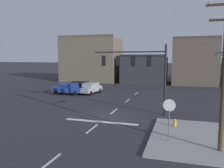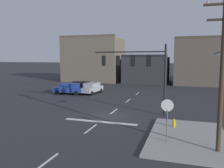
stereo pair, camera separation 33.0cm
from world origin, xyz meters
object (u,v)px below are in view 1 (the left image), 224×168
at_px(car_lot_middle, 68,88).
at_px(utility_pole, 224,68).
at_px(car_lot_nearside, 81,86).
at_px(fire_hydrant, 175,124).
at_px(signal_mast_near_side, 139,66).
at_px(stop_sign, 169,110).
at_px(car_lot_farside, 90,88).

xyz_separation_m(car_lot_middle, utility_pole, (18.07, -16.35, 3.93)).
distance_m(car_lot_nearside, fire_hydrant, 21.54).
xyz_separation_m(signal_mast_near_side, fire_hydrant, (3.57, -4.17, -4.25)).
relative_size(stop_sign, car_lot_farside, 0.61).
height_order(car_lot_farside, utility_pole, utility_pole).
height_order(car_lot_nearside, utility_pole, utility_pole).
bearing_deg(car_lot_nearside, utility_pole, -47.99).
height_order(car_lot_nearside, fire_hydrant, car_lot_nearside).
height_order(signal_mast_near_side, utility_pole, utility_pole).
distance_m(car_lot_middle, fire_hydrant, 19.91).
bearing_deg(car_lot_middle, utility_pole, -42.14).
bearing_deg(utility_pole, car_lot_farside, 130.33).
distance_m(car_lot_nearside, car_lot_middle, 3.11).
bearing_deg(stop_sign, fire_hydrant, 84.85).
height_order(stop_sign, fire_hydrant, stop_sign).
xyz_separation_m(car_lot_farside, fire_hydrant, (12.60, -14.06, -0.53)).
relative_size(stop_sign, car_lot_nearside, 0.62).
relative_size(car_lot_middle, car_lot_farside, 0.99).
relative_size(car_lot_middle, fire_hydrant, 6.09).
height_order(signal_mast_near_side, car_lot_nearside, signal_mast_near_side).
bearing_deg(utility_pole, signal_mast_near_side, 127.58).
bearing_deg(car_lot_nearside, car_lot_middle, -101.12).
height_order(signal_mast_near_side, stop_sign, signal_mast_near_side).
relative_size(signal_mast_near_side, car_lot_middle, 1.59).
xyz_separation_m(signal_mast_near_side, car_lot_nearside, (-11.31, 11.39, -3.72)).
xyz_separation_m(signal_mast_near_side, stop_sign, (3.27, -7.50, -2.43)).
xyz_separation_m(car_lot_nearside, car_lot_middle, (-0.60, -3.05, 0.00)).
relative_size(stop_sign, fire_hydrant, 3.77).
distance_m(car_lot_middle, utility_pole, 24.68).
relative_size(car_lot_farside, utility_pole, 0.52).
bearing_deg(car_lot_farside, signal_mast_near_side, -47.59).
height_order(stop_sign, car_lot_farside, stop_sign).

